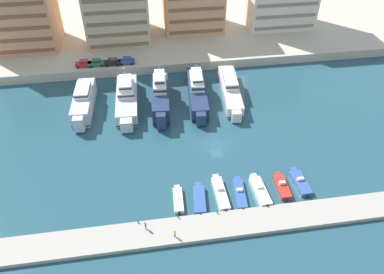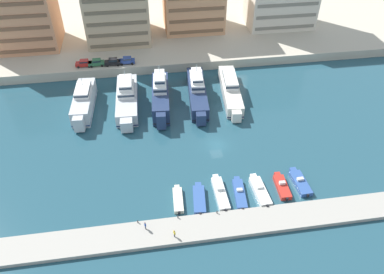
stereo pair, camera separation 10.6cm
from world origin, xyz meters
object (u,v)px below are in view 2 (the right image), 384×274
object	(u,v)px
yacht_silver_left	(127,97)
motorboat_white_mid_left	(220,193)
yacht_silver_far_left	(84,102)
motorboat_cream_far_left	(178,200)
motorboat_white_center	(260,191)
yacht_ivory_center	(230,89)
pedestrian_near_edge	(145,225)
motorboat_blue_left	(199,199)
yacht_navy_center_left	(197,91)
yacht_navy_mid_left	(161,95)
car_green_left	(96,62)
car_blue_center_left	(127,60)
motorboat_blue_mid_right	(300,182)
car_black_mid_left	(113,62)
motorboat_red_center_right	(282,186)
pedestrian_mid_deck	(174,233)
motorboat_blue_center_left	(240,193)
car_red_far_left	(84,63)

from	to	relation	value
yacht_silver_left	motorboat_white_mid_left	size ratio (longest dim) A/B	2.41
yacht_silver_far_left	motorboat_cream_far_left	bearing A→B (deg)	-59.57
motorboat_white_mid_left	motorboat_white_center	distance (m)	7.10
yacht_ivory_center	motorboat_white_center	world-z (taller)	yacht_ivory_center
motorboat_white_mid_left	pedestrian_near_edge	xyz separation A→B (m)	(-13.46, -5.83, 1.19)
motorboat_blue_left	motorboat_white_center	xyz separation A→B (m)	(10.98, 0.16, 0.10)
yacht_navy_center_left	yacht_navy_mid_left	bearing A→B (deg)	-170.28
yacht_navy_mid_left	yacht_ivory_center	world-z (taller)	yacht_navy_mid_left
motorboat_cream_far_left	car_green_left	size ratio (longest dim) A/B	1.55
yacht_navy_center_left	car_blue_center_left	bearing A→B (deg)	136.44
motorboat_blue_mid_right	car_green_left	distance (m)	59.49
car_blue_center_left	car_black_mid_left	bearing A→B (deg)	-177.49
yacht_navy_center_left	motorboat_white_mid_left	bearing A→B (deg)	-91.50
yacht_navy_mid_left	motorboat_red_center_right	distance (m)	35.09
motorboat_white_mid_left	pedestrian_mid_deck	bearing A→B (deg)	-138.53
yacht_navy_center_left	yacht_ivory_center	size ratio (longest dim) A/B	0.99
motorboat_blue_center_left	car_blue_center_left	distance (m)	50.19
car_green_left	pedestrian_mid_deck	xyz separation A→B (m)	(14.09, -54.03, -1.69)
yacht_silver_far_left	motorboat_red_center_right	distance (m)	47.68
yacht_navy_center_left	motorboat_blue_left	bearing A→B (deg)	-98.52
motorboat_cream_far_left	car_green_left	world-z (taller)	car_green_left
yacht_ivory_center	motorboat_red_center_right	distance (m)	30.95
yacht_navy_mid_left	car_red_far_left	size ratio (longest dim) A/B	4.56
motorboat_white_center	yacht_ivory_center	bearing A→B (deg)	86.69
car_blue_center_left	car_red_far_left	bearing A→B (deg)	179.15
yacht_silver_far_left	car_blue_center_left	distance (m)	18.80
motorboat_blue_mid_right	motorboat_blue_left	bearing A→B (deg)	-176.40
yacht_silver_left	motorboat_blue_left	xyz separation A→B (m)	(11.82, -31.20, -1.66)
yacht_ivory_center	pedestrian_mid_deck	world-z (taller)	yacht_ivory_center
car_blue_center_left	pedestrian_mid_deck	world-z (taller)	car_blue_center_left
motorboat_white_mid_left	car_black_mid_left	world-z (taller)	car_black_mid_left
motorboat_white_mid_left	pedestrian_mid_deck	distance (m)	12.12
yacht_ivory_center	motorboat_blue_mid_right	bearing A→B (deg)	-78.67
yacht_silver_far_left	motorboat_red_center_right	bearing A→B (deg)	-39.40
motorboat_blue_center_left	car_blue_center_left	size ratio (longest dim) A/B	1.87
car_red_far_left	car_blue_center_left	bearing A→B (deg)	-0.85
motorboat_blue_left	car_blue_center_left	world-z (taller)	car_blue_center_left
yacht_silver_far_left	yacht_silver_left	size ratio (longest dim) A/B	0.86
car_blue_center_left	pedestrian_mid_deck	size ratio (longest dim) A/B	2.66
motorboat_cream_far_left	motorboat_white_mid_left	size ratio (longest dim) A/B	0.75
motorboat_blue_mid_right	pedestrian_near_edge	size ratio (longest dim) A/B	4.41
car_blue_center_left	motorboat_blue_mid_right	bearing A→B (deg)	-56.37
yacht_silver_far_left	yacht_navy_center_left	xyz separation A→B (m)	(26.27, 0.44, 0.08)
motorboat_blue_left	car_red_far_left	bearing A→B (deg)	115.56
yacht_navy_center_left	motorboat_blue_center_left	world-z (taller)	yacht_navy_center_left
motorboat_red_center_right	car_green_left	distance (m)	57.63
motorboat_blue_left	motorboat_blue_mid_right	distance (m)	18.91
yacht_silver_far_left	motorboat_blue_center_left	xyz separation A→B (m)	(28.87, -30.71, -1.72)
motorboat_blue_mid_right	car_black_mid_left	world-z (taller)	car_black_mid_left
yacht_ivory_center	motorboat_blue_left	xyz separation A→B (m)	(-12.79, -31.53, -1.35)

